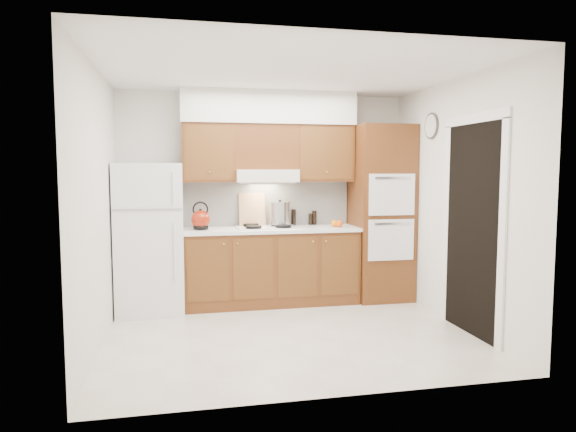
% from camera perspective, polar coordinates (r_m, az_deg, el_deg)
% --- Properties ---
extents(floor, '(3.60, 3.60, 0.00)m').
position_cam_1_polar(floor, '(5.31, 0.16, -12.90)').
color(floor, beige).
rests_on(floor, ground).
extents(ceiling, '(3.60, 3.60, 0.00)m').
position_cam_1_polar(ceiling, '(5.14, 0.16, 15.84)').
color(ceiling, white).
rests_on(ceiling, wall_back).
extents(wall_back, '(3.60, 0.02, 2.60)m').
position_cam_1_polar(wall_back, '(6.53, -2.57, 2.10)').
color(wall_back, white).
rests_on(wall_back, floor).
extents(wall_left, '(0.02, 3.00, 2.60)m').
position_cam_1_polar(wall_left, '(5.01, -20.42, 0.86)').
color(wall_left, white).
rests_on(wall_left, floor).
extents(wall_right, '(0.02, 3.00, 2.60)m').
position_cam_1_polar(wall_right, '(5.71, 18.12, 1.42)').
color(wall_right, white).
rests_on(wall_right, floor).
extents(fridge, '(0.75, 0.72, 1.72)m').
position_cam_1_polar(fridge, '(6.14, -15.06, -2.38)').
color(fridge, white).
rests_on(fridge, floor).
extents(base_cabinets, '(2.11, 0.60, 0.90)m').
position_cam_1_polar(base_cabinets, '(6.35, -1.88, -5.72)').
color(base_cabinets, brown).
rests_on(base_cabinets, floor).
extents(countertop, '(2.13, 0.62, 0.04)m').
position_cam_1_polar(countertop, '(6.27, -1.87, -1.51)').
color(countertop, white).
rests_on(countertop, base_cabinets).
extents(backsplash, '(2.11, 0.03, 0.56)m').
position_cam_1_polar(backsplash, '(6.53, -2.33, 1.40)').
color(backsplash, white).
rests_on(backsplash, countertop).
extents(oven_cabinet, '(0.70, 0.65, 2.20)m').
position_cam_1_polar(oven_cabinet, '(6.62, 10.29, 0.33)').
color(oven_cabinet, brown).
rests_on(oven_cabinet, floor).
extents(upper_cab_left, '(0.63, 0.33, 0.70)m').
position_cam_1_polar(upper_cab_left, '(6.29, -8.84, 6.94)').
color(upper_cab_left, brown).
rests_on(upper_cab_left, wall_back).
extents(upper_cab_right, '(0.73, 0.33, 0.70)m').
position_cam_1_polar(upper_cab_right, '(6.52, 3.90, 6.93)').
color(upper_cab_right, brown).
rests_on(upper_cab_right, wall_back).
extents(range_hood, '(0.75, 0.45, 0.15)m').
position_cam_1_polar(range_hood, '(6.30, -2.47, 4.49)').
color(range_hood, silver).
rests_on(range_hood, wall_back).
extents(upper_cab_over_hood, '(0.75, 0.33, 0.55)m').
position_cam_1_polar(upper_cab_over_hood, '(6.36, -2.58, 7.65)').
color(upper_cab_over_hood, brown).
rests_on(upper_cab_over_hood, range_hood).
extents(soffit, '(2.13, 0.36, 0.40)m').
position_cam_1_polar(soffit, '(6.40, -2.12, 11.91)').
color(soffit, silver).
rests_on(soffit, wall_back).
extents(cooktop, '(0.74, 0.50, 0.01)m').
position_cam_1_polar(cooktop, '(6.27, -2.36, -1.27)').
color(cooktop, white).
rests_on(cooktop, countertop).
extents(doorway, '(0.02, 0.90, 2.10)m').
position_cam_1_polar(doorway, '(5.43, 19.77, -1.46)').
color(doorway, black).
rests_on(doorway, floor).
extents(wall_clock, '(0.02, 0.30, 0.30)m').
position_cam_1_polar(wall_clock, '(6.20, 15.65, 9.62)').
color(wall_clock, '#3F3833').
rests_on(wall_clock, wall_right).
extents(kettle, '(0.28, 0.28, 0.22)m').
position_cam_1_polar(kettle, '(6.15, -9.69, -0.39)').
color(kettle, maroon).
rests_on(kettle, countertop).
extents(cutting_board, '(0.33, 0.11, 0.43)m').
position_cam_1_polar(cutting_board, '(6.44, -4.01, 0.63)').
color(cutting_board, tan).
rests_on(cutting_board, countertop).
extents(stock_pot, '(0.27, 0.27, 0.27)m').
position_cam_1_polar(stock_pot, '(6.37, -0.91, 0.28)').
color(stock_pot, '#B1B2B6').
rests_on(stock_pot, cooktop).
extents(condiment_a, '(0.07, 0.07, 0.20)m').
position_cam_1_polar(condiment_a, '(6.57, 0.63, -0.13)').
color(condiment_a, black).
rests_on(condiment_a, countertop).
extents(condiment_b, '(0.07, 0.07, 0.18)m').
position_cam_1_polar(condiment_b, '(6.64, 2.94, -0.19)').
color(condiment_b, black).
rests_on(condiment_b, countertop).
extents(condiment_c, '(0.07, 0.07, 0.15)m').
position_cam_1_polar(condiment_c, '(6.61, 2.52, -0.36)').
color(condiment_c, black).
rests_on(condiment_c, countertop).
extents(orange_near, '(0.10, 0.10, 0.09)m').
position_cam_1_polar(orange_near, '(6.36, 5.73, -0.85)').
color(orange_near, '#EC580C').
rests_on(orange_near, countertop).
extents(orange_far, '(0.11, 0.11, 0.09)m').
position_cam_1_polar(orange_far, '(6.40, 5.16, -0.82)').
color(orange_far, orange).
rests_on(orange_far, countertop).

